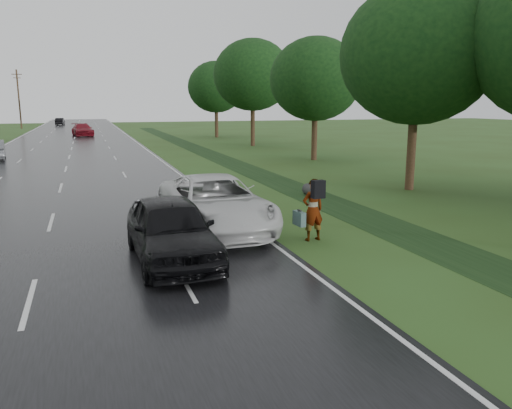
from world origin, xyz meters
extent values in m
plane|color=#2F4719|center=(0.00, 0.00, 0.00)|extent=(220.00, 220.00, 0.00)
cube|color=black|center=(0.00, 45.00, 0.02)|extent=(14.00, 180.00, 0.04)
cube|color=silver|center=(6.75, 45.00, 0.04)|extent=(0.12, 180.00, 0.01)
cube|color=silver|center=(-6.75, 45.00, 0.04)|extent=(0.12, 180.00, 0.01)
cube|color=silver|center=(0.00, 45.00, 0.04)|extent=(0.12, 180.00, 0.01)
cube|color=black|center=(11.50, 20.00, 0.00)|extent=(2.20, 120.00, 0.01)
cylinder|color=#2D2D2D|center=(11.50, 10.00, 0.25)|extent=(0.56, 1.00, 0.56)
cylinder|color=#382316|center=(-9.20, 85.00, 5.00)|extent=(0.26, 0.26, 10.00)
cube|color=#382316|center=(-9.20, 85.00, 9.20)|extent=(1.60, 0.12, 0.12)
cube|color=#382316|center=(-9.20, 85.00, 8.60)|extent=(1.20, 0.10, 0.10)
cylinder|color=#382316|center=(17.00, 10.00, 1.92)|extent=(0.44, 0.44, 3.84)
ellipsoid|color=black|center=(17.00, 10.00, 6.69)|extent=(7.60, 7.60, 6.84)
cylinder|color=#382316|center=(18.20, 24.00, 1.76)|extent=(0.44, 0.44, 3.52)
ellipsoid|color=black|center=(18.20, 24.00, 6.14)|extent=(7.00, 7.00, 6.30)
cylinder|color=#382316|center=(17.80, 38.00, 2.08)|extent=(0.44, 0.44, 4.16)
ellipsoid|color=black|center=(17.80, 38.00, 7.16)|extent=(8.00, 8.00, 7.20)
cylinder|color=#382316|center=(17.50, 52.00, 1.84)|extent=(0.44, 0.44, 3.68)
ellipsoid|color=black|center=(17.50, 52.00, 6.38)|extent=(7.20, 7.20, 6.48)
imported|color=#A5998C|center=(8.16, 2.75, 1.01)|extent=(0.78, 0.55, 2.02)
cube|color=black|center=(8.18, 2.46, 1.72)|extent=(0.42, 0.28, 0.56)
cube|color=#3B5554|center=(7.72, 2.82, 0.74)|extent=(0.24, 0.58, 0.46)
cube|color=black|center=(7.72, 2.82, 1.01)|extent=(0.07, 0.19, 0.04)
imported|color=silver|center=(5.50, 5.00, 0.97)|extent=(3.14, 6.70, 1.85)
imported|color=black|center=(3.50, 1.96, 0.94)|extent=(2.24, 5.30, 1.79)
imported|color=maroon|center=(1.00, 59.71, 0.87)|extent=(3.13, 5.97, 1.65)
imported|color=black|center=(-3.37, 96.70, 0.75)|extent=(1.76, 4.37, 1.41)
camera|label=1|loc=(1.44, -11.43, 4.35)|focal=35.00mm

